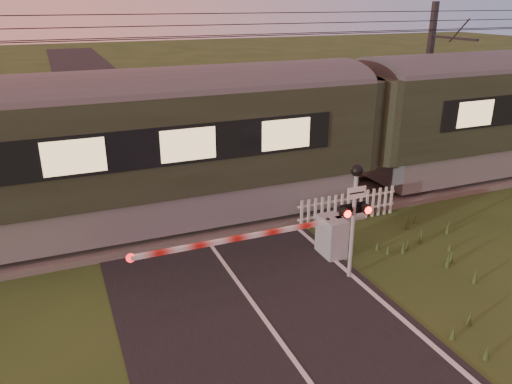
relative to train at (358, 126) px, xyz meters
name	(u,v)px	position (x,y,z in m)	size (l,w,h in m)	color
ground	(282,344)	(-5.87, -6.50, -2.47)	(160.00, 160.00, 0.00)	#263D17
road	(288,350)	(-5.86, -6.73, -2.46)	(6.00, 140.00, 0.03)	black
track_bed	(193,219)	(-5.87, 0.00, -2.40)	(140.00, 3.40, 0.39)	#47423D
overhead_wires	(183,28)	(-5.87, 0.00, 3.26)	(120.00, 0.62, 0.62)	black
train	(358,126)	(0.00, 0.00, 0.00)	(46.88, 3.23, 4.38)	gray
boom_gate	(323,236)	(-3.31, -3.59, -1.86)	(6.36, 0.83, 1.11)	gray
crossing_signal	(355,202)	(-3.20, -4.78, -0.45)	(0.75, 0.33, 2.93)	gray
picket_fence	(348,207)	(-1.43, -1.89, -1.99)	(3.46, 0.08, 0.94)	silver
catenary_mast	(428,82)	(4.71, 2.22, 0.87)	(0.20, 2.45, 6.40)	#2D2D30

